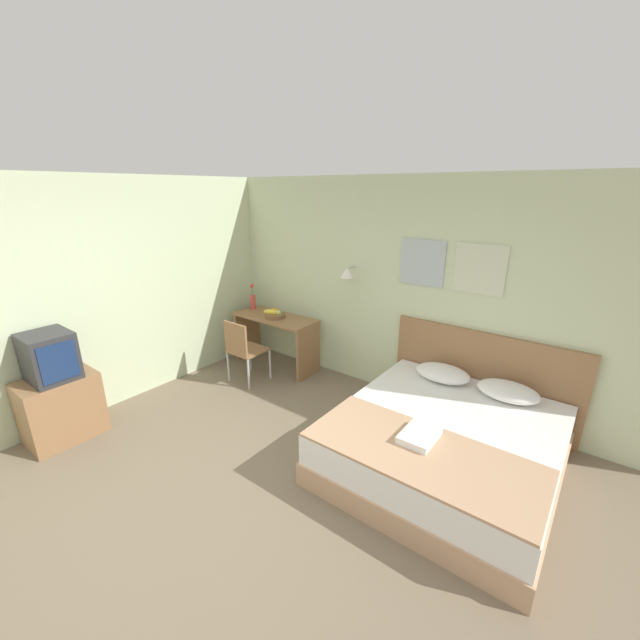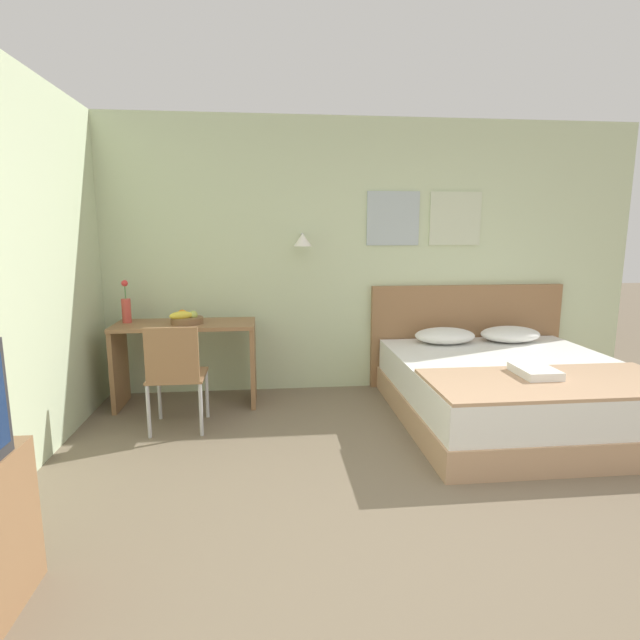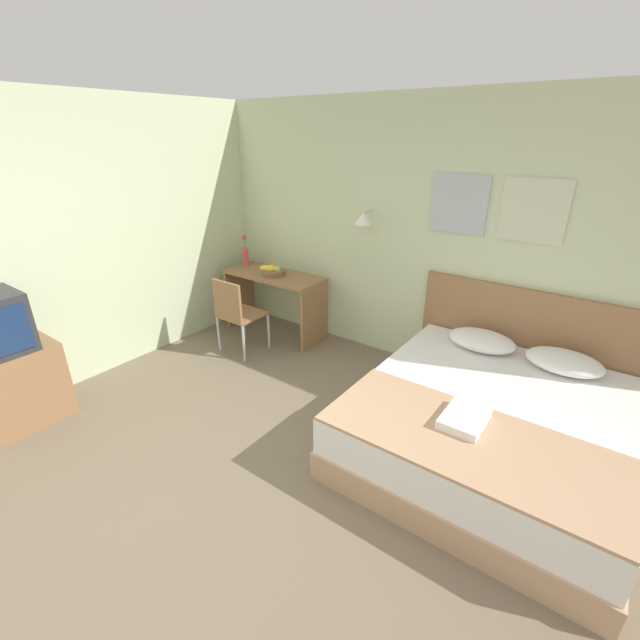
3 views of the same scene
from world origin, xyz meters
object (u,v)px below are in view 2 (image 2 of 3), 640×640
pillow_right (510,334)px  folded_towel_near_foot (535,371)px  throw_blanket (555,382)px  bed (513,392)px  desk_chair (175,370)px  headboard (466,335)px  fruit_bowl (186,319)px  flower_vase (126,308)px  pillow_left (445,336)px  desk (186,348)px

pillow_right → folded_towel_near_foot: size_ratio=1.64×
throw_blanket → folded_towel_near_foot: 0.16m
bed → desk_chair: 2.78m
pillow_right → throw_blanket: 1.38m
headboard → fruit_bowl: (-2.76, -0.37, 0.29)m
throw_blanket → flower_vase: 3.59m
bed → folded_towel_near_foot: folded_towel_near_foot is taller
headboard → desk_chair: headboard is taller
fruit_bowl → desk_chair: bearing=-90.1°
headboard → throw_blanket: headboard is taller
pillow_left → throw_blanket: bearing=-76.1°
throw_blanket → fruit_bowl: bearing=155.6°
headboard → folded_towel_near_foot: 1.48m
desk_chair → desk: bearing=91.3°
bed → pillow_left: (-0.33, 0.75, 0.33)m
desk → fruit_bowl: 0.28m
throw_blanket → folded_towel_near_foot: folded_towel_near_foot is taller
bed → pillow_left: bearing=113.8°
throw_blanket → fruit_bowl: size_ratio=6.17×
desk_chair → headboard: bearing=19.7°
bed → headboard: headboard is taller
folded_towel_near_foot → fruit_bowl: 2.92m
folded_towel_near_foot → pillow_left: bearing=102.1°
bed → flower_vase: flower_vase is taller
pillow_right → desk_chair: 3.18m
headboard → pillow_right: headboard is taller
headboard → bed: bearing=-90.0°
pillow_right → desk: (-3.11, -0.05, -0.04)m
bed → flower_vase: 3.45m
pillow_left → pillow_right: same height
folded_towel_near_foot → desk: desk is taller
folded_towel_near_foot → flower_vase: size_ratio=0.93×
pillow_left → folded_towel_near_foot: pillow_left is taller
headboard → folded_towel_near_foot: headboard is taller
fruit_bowl → folded_towel_near_foot: bearing=-22.5°
bed → pillow_right: (0.33, 0.75, 0.33)m
bed → desk: 2.88m
headboard → flower_vase: 3.33m
desk → folded_towel_near_foot: bearing=-22.9°
folded_towel_near_foot → flower_vase: 3.46m
throw_blanket → bed: bearing=90.0°
pillow_left → desk_chair: size_ratio=0.67×
bed → fruit_bowl: (-2.76, 0.67, 0.56)m
desk → desk_chair: 0.65m
bed → desk: (-2.78, 0.70, 0.29)m
pillow_right → flower_vase: flower_vase is taller
desk → desk_chair: (0.02, -0.65, -0.03)m
folded_towel_near_foot → desk_chair: bearing=169.7°
pillow_right → flower_vase: (-3.63, 0.02, 0.32)m
bed → flower_vase: size_ratio=5.22×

